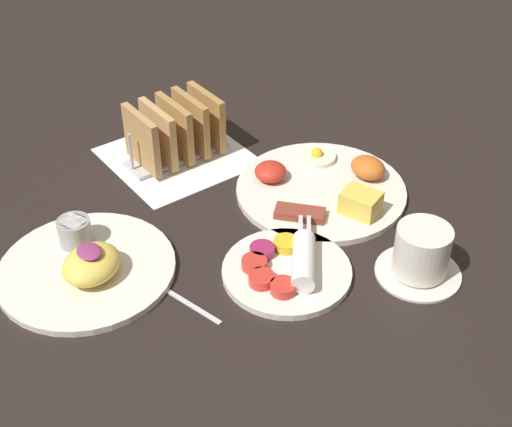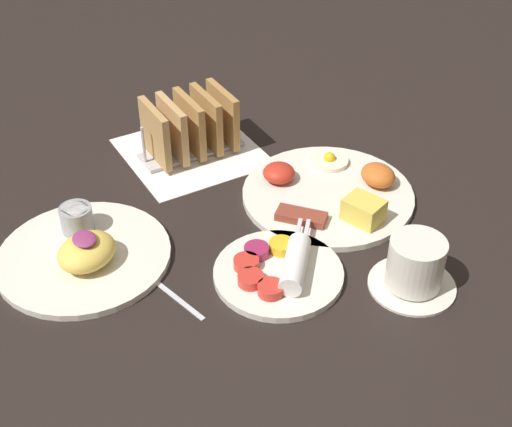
{
  "view_description": "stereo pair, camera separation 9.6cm",
  "coord_description": "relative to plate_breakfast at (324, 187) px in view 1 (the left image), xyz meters",
  "views": [
    {
      "loc": [
        0.76,
        -0.47,
        0.67
      ],
      "look_at": [
        0.09,
        0.03,
        0.03
      ],
      "focal_mm": 50.0,
      "sensor_mm": 36.0,
      "label": 1
    },
    {
      "loc": [
        0.81,
        -0.39,
        0.67
      ],
      "look_at": [
        0.09,
        0.03,
        0.03
      ],
      "focal_mm": 50.0,
      "sensor_mm": 36.0,
      "label": 2
    }
  ],
  "objects": [
    {
      "name": "teaspoon",
      "position": [
        0.06,
        -0.32,
        -0.01
      ],
      "size": [
        0.13,
        0.04,
        0.01
      ],
      "color": "silver",
      "rests_on": "ground_plane"
    },
    {
      "name": "plate_condiments",
      "position": [
        0.12,
        -0.17,
        0.0
      ],
      "size": [
        0.18,
        0.18,
        0.04
      ],
      "color": "silver",
      "rests_on": "ground_plane"
    },
    {
      "name": "toast_rack",
      "position": [
        -0.23,
        -0.13,
        0.04
      ],
      "size": [
        0.1,
        0.18,
        0.1
      ],
      "color": "#B7B7BC",
      "rests_on": "ground_plane"
    },
    {
      "name": "plate_foreground",
      "position": [
        -0.05,
        -0.39,
        0.0
      ],
      "size": [
        0.25,
        0.25,
        0.06
      ],
      "color": "silver",
      "rests_on": "ground_plane"
    },
    {
      "name": "napkin_flat",
      "position": [
        -0.23,
        -0.13,
        -0.01
      ],
      "size": [
        0.22,
        0.22,
        0.0
      ],
      "color": "white",
      "rests_on": "ground_plane"
    },
    {
      "name": "coffee_cup",
      "position": [
        0.23,
        -0.02,
        0.03
      ],
      "size": [
        0.12,
        0.12,
        0.08
      ],
      "color": "silver",
      "rests_on": "ground_plane"
    },
    {
      "name": "plate_breakfast",
      "position": [
        0.0,
        0.0,
        0.0
      ],
      "size": [
        0.27,
        0.27,
        0.05
      ],
      "color": "silver",
      "rests_on": "ground_plane"
    },
    {
      "name": "ground_plane",
      "position": [
        -0.08,
        -0.18,
        -0.01
      ],
      "size": [
        3.0,
        3.0,
        0.0
      ],
      "primitive_type": "plane",
      "color": "black"
    }
  ]
}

